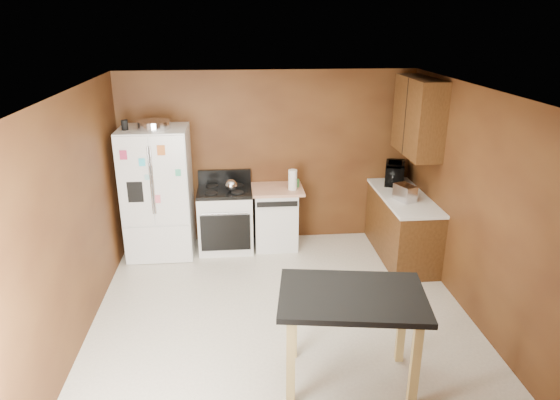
{
  "coord_description": "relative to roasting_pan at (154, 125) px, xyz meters",
  "views": [
    {
      "loc": [
        -0.46,
        -4.74,
        3.17
      ],
      "look_at": [
        0.05,
        0.85,
        1.11
      ],
      "focal_mm": 32.0,
      "sensor_mm": 36.0,
      "label": 1
    }
  ],
  "objects": [
    {
      "name": "paper_towel",
      "position": [
        1.84,
        0.04,
        -0.82
      ],
      "size": [
        0.16,
        0.16,
        0.28
      ],
      "primitive_type": "cylinder",
      "rotation": [
        0.0,
        0.0,
        0.34
      ],
      "color": "white",
      "rests_on": "dishwasher"
    },
    {
      "name": "wall_left",
      "position": [
        -0.58,
        -1.83,
        -0.6
      ],
      "size": [
        0.0,
        4.5,
        4.5
      ],
      "primitive_type": "plane",
      "rotation": [
        1.57,
        0.0,
        1.57
      ],
      "color": "brown",
      "rests_on": "ground"
    },
    {
      "name": "kettle",
      "position": [
        0.98,
        0.01,
        -0.87
      ],
      "size": [
        0.17,
        0.17,
        0.17
      ],
      "primitive_type": "sphere",
      "color": "silver",
      "rests_on": "gas_range"
    },
    {
      "name": "gas_range",
      "position": [
        0.88,
        0.09,
        -1.39
      ],
      "size": [
        0.76,
        0.68,
        1.1
      ],
      "color": "white",
      "rests_on": "ground"
    },
    {
      "name": "island",
      "position": [
        2.03,
        -2.86,
        -1.08
      ],
      "size": [
        1.39,
        1.03,
        0.91
      ],
      "color": "black",
      "rests_on": "ground"
    },
    {
      "name": "pen_cup",
      "position": [
        -0.36,
        -0.05,
        0.01
      ],
      "size": [
        0.09,
        0.09,
        0.13
      ],
      "primitive_type": "cylinder",
      "color": "black",
      "rests_on": "refrigerator"
    },
    {
      "name": "green_canister",
      "position": [
        1.9,
        0.16,
        -0.91
      ],
      "size": [
        0.12,
        0.12,
        0.11
      ],
      "primitive_type": "cylinder",
      "rotation": [
        0.0,
        0.0,
        -0.35
      ],
      "color": "#43B05B",
      "rests_on": "dishwasher"
    },
    {
      "name": "refrigerator",
      "position": [
        -0.03,
        0.03,
        -0.95
      ],
      "size": [
        0.9,
        0.8,
        1.8
      ],
      "color": "white",
      "rests_on": "ground"
    },
    {
      "name": "ceiling",
      "position": [
        1.52,
        -1.83,
        0.65
      ],
      "size": [
        4.5,
        4.5,
        0.0
      ],
      "primitive_type": "plane",
      "rotation": [
        3.14,
        0.0,
        0.0
      ],
      "color": "white",
      "rests_on": "ground"
    },
    {
      "name": "floor",
      "position": [
        1.52,
        -1.83,
        -1.85
      ],
      "size": [
        4.5,
        4.5,
        0.0
      ],
      "primitive_type": "plane",
      "color": "silver",
      "rests_on": "ground"
    },
    {
      "name": "roasting_pan",
      "position": [
        0.0,
        0.0,
        0.0
      ],
      "size": [
        0.43,
        0.43,
        0.11
      ],
      "primitive_type": "cylinder",
      "color": "silver",
      "rests_on": "refrigerator"
    },
    {
      "name": "right_cabinets",
      "position": [
        3.36,
        -0.35,
        -0.95
      ],
      "size": [
        0.63,
        1.58,
        2.45
      ],
      "color": "#5A3518",
      "rests_on": "ground"
    },
    {
      "name": "microwave",
      "position": [
        3.34,
        0.18,
        -0.82
      ],
      "size": [
        0.46,
        0.56,
        0.27
      ],
      "primitive_type": "imported",
      "rotation": [
        0.0,
        0.0,
        1.25
      ],
      "color": "black",
      "rests_on": "right_cabinets"
    },
    {
      "name": "toaster",
      "position": [
        3.25,
        -0.57,
        -0.85
      ],
      "size": [
        0.28,
        0.34,
        0.21
      ],
      "primitive_type": "cube",
      "rotation": [
        0.0,
        0.0,
        0.39
      ],
      "color": "silver",
      "rests_on": "right_cabinets"
    },
    {
      "name": "dishwasher",
      "position": [
        1.6,
        0.12,
        -1.4
      ],
      "size": [
        0.78,
        0.63,
        0.89
      ],
      "color": "white",
      "rests_on": "ground"
    },
    {
      "name": "wall_right",
      "position": [
        3.62,
        -1.83,
        -0.6
      ],
      "size": [
        0.0,
        4.5,
        4.5
      ],
      "primitive_type": "plane",
      "rotation": [
        1.57,
        0.0,
        -1.57
      ],
      "color": "brown",
      "rests_on": "ground"
    },
    {
      "name": "wall_back",
      "position": [
        1.52,
        0.42,
        -0.6
      ],
      "size": [
        4.2,
        0.0,
        4.2
      ],
      "primitive_type": "plane",
      "rotation": [
        1.57,
        0.0,
        0.0
      ],
      "color": "brown",
      "rests_on": "ground"
    },
    {
      "name": "wall_front",
      "position": [
        1.52,
        -4.08,
        -0.6
      ],
      "size": [
        4.2,
        0.0,
        4.2
      ],
      "primitive_type": "plane",
      "rotation": [
        -1.57,
        0.0,
        0.0
      ],
      "color": "brown",
      "rests_on": "ground"
    }
  ]
}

